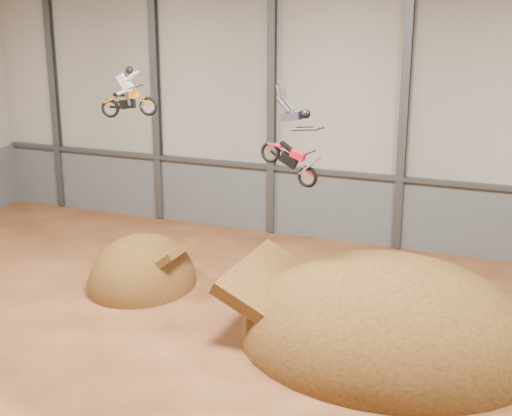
# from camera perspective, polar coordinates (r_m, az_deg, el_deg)

# --- Properties ---
(floor) EXTENTS (40.00, 40.00, 0.00)m
(floor) POSITION_cam_1_polar(r_m,az_deg,el_deg) (24.12, -4.07, -13.09)
(floor) COLOR #542B16
(floor) RESTS_ON ground
(back_wall) EXTENTS (40.00, 0.10, 14.00)m
(back_wall) POSITION_cam_1_polar(r_m,az_deg,el_deg) (35.43, 6.48, 8.35)
(back_wall) COLOR #A69F93
(back_wall) RESTS_ON ground
(lower_band_back) EXTENTS (39.80, 0.18, 3.50)m
(lower_band_back) POSITION_cam_1_polar(r_m,az_deg,el_deg) (36.42, 6.18, 0.13)
(lower_band_back) COLOR slate
(lower_band_back) RESTS_ON ground
(steel_rail) EXTENTS (39.80, 0.35, 0.20)m
(steel_rail) POSITION_cam_1_polar(r_m,az_deg,el_deg) (35.83, 6.20, 2.83)
(steel_rail) COLOR #47494F
(steel_rail) RESTS_ON lower_band_back
(steel_column_0) EXTENTS (0.40, 0.36, 13.90)m
(steel_column_0) POSITION_cam_1_polar(r_m,az_deg,el_deg) (42.82, -15.89, 9.20)
(steel_column_0) COLOR #47494F
(steel_column_0) RESTS_ON ground
(steel_column_1) EXTENTS (0.40, 0.36, 13.90)m
(steel_column_1) POSITION_cam_1_polar(r_m,az_deg,el_deg) (39.12, -8.02, 9.04)
(steel_column_1) COLOR #47494F
(steel_column_1) RESTS_ON ground
(steel_column_2) EXTENTS (0.40, 0.36, 13.90)m
(steel_column_2) POSITION_cam_1_polar(r_m,az_deg,el_deg) (36.27, 1.26, 8.63)
(steel_column_2) COLOR #47494F
(steel_column_2) RESTS_ON ground
(steel_column_3) EXTENTS (0.40, 0.36, 13.90)m
(steel_column_3) POSITION_cam_1_polar(r_m,az_deg,el_deg) (34.50, 11.77, 7.91)
(steel_column_3) COLOR #47494F
(steel_column_3) RESTS_ON ground
(takeoff_ramp) EXTENTS (4.50, 5.19, 4.50)m
(takeoff_ramp) POSITION_cam_1_polar(r_m,az_deg,el_deg) (31.31, -9.04, -6.12)
(takeoff_ramp) COLOR #3F260F
(takeoff_ramp) RESTS_ON ground
(landing_ramp) EXTENTS (10.73, 9.49, 6.19)m
(landing_ramp) POSITION_cam_1_polar(r_m,az_deg,el_deg) (26.48, 10.37, -10.52)
(landing_ramp) COLOR #3F260F
(landing_ramp) RESTS_ON ground
(fmx_rider_a) EXTENTS (2.58, 1.27, 2.26)m
(fmx_rider_a) POSITION_cam_1_polar(r_m,az_deg,el_deg) (28.13, -10.12, 9.31)
(fmx_rider_a) COLOR #F26600
(fmx_rider_b) EXTENTS (4.14, 1.58, 3.82)m
(fmx_rider_b) POSITION_cam_1_polar(r_m,az_deg,el_deg) (24.79, 2.34, 5.87)
(fmx_rider_b) COLOR #B2141F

